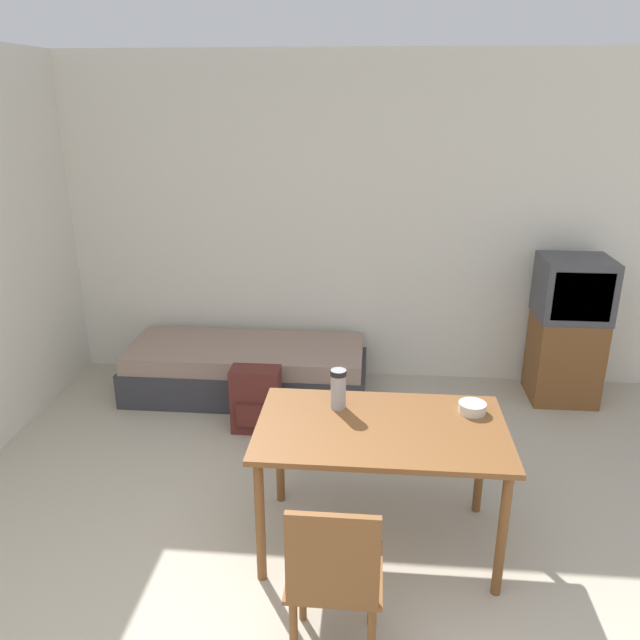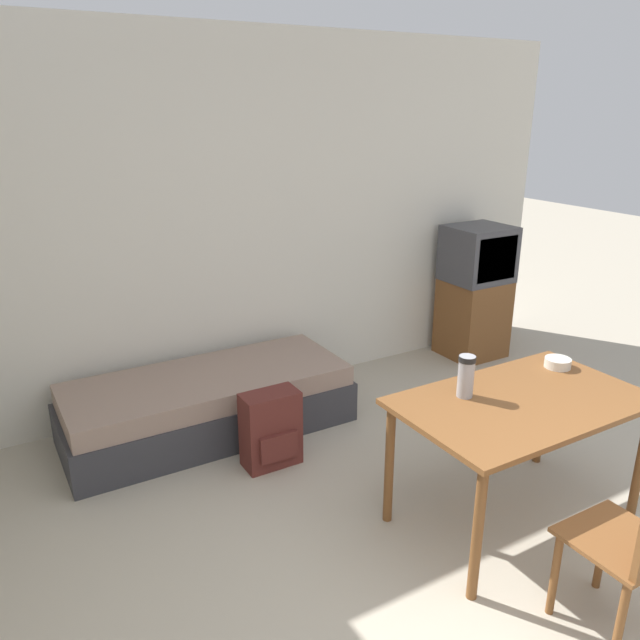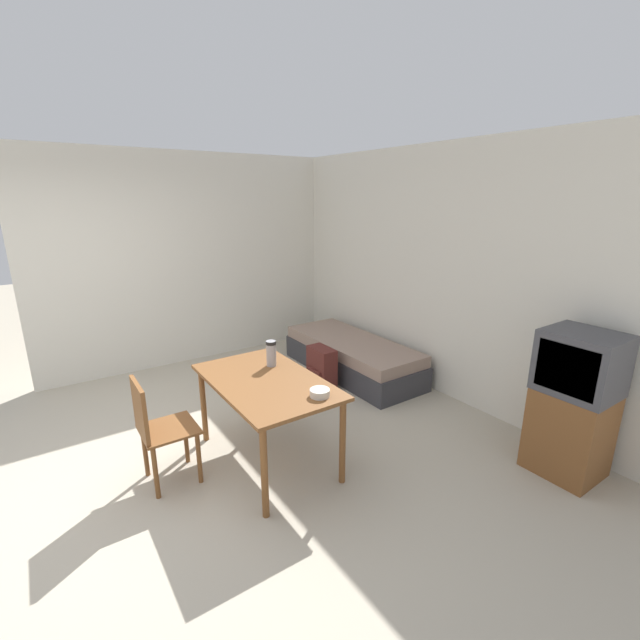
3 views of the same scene
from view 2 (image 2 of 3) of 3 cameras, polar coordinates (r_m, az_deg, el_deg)
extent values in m
cube|color=silver|center=(4.76, -5.32, 9.06)|extent=(5.51, 0.06, 2.70)
cube|color=#333338|center=(4.46, -10.09, -8.31)|extent=(1.96, 0.78, 0.29)
cube|color=gray|center=(4.37, -10.25, -5.83)|extent=(1.90, 0.76, 0.14)
cube|color=brown|center=(5.80, 13.77, 0.21)|extent=(0.51, 0.48, 0.70)
cube|color=#424247|center=(5.64, 14.24, 5.90)|extent=(0.53, 0.47, 0.48)
cube|color=black|center=(5.48, 15.90, 5.38)|extent=(0.43, 0.01, 0.38)
cube|color=brown|center=(3.43, 18.04, -7.13)|extent=(1.31, 0.79, 0.03)
cylinder|color=brown|center=(3.05, 14.19, -18.48)|extent=(0.05, 0.05, 0.70)
cylinder|color=brown|center=(3.86, 27.25, -11.47)|extent=(0.05, 0.05, 0.70)
cylinder|color=brown|center=(3.45, 6.36, -12.97)|extent=(0.05, 0.05, 0.70)
cylinder|color=brown|center=(4.19, 19.68, -7.92)|extent=(0.05, 0.05, 0.70)
cube|color=brown|center=(3.06, 25.65, -17.72)|extent=(0.40, 0.40, 0.02)
cylinder|color=brown|center=(3.37, 24.40, -18.52)|extent=(0.04, 0.04, 0.43)
cylinder|color=brown|center=(3.16, 20.67, -20.88)|extent=(0.04, 0.04, 0.43)
cylinder|color=brown|center=(3.03, 25.75, -23.73)|extent=(0.04, 0.04, 0.43)
cylinder|color=#99999E|center=(3.33, 13.19, -5.04)|extent=(0.08, 0.08, 0.23)
cylinder|color=black|center=(3.29, 13.32, -3.47)|extent=(0.09, 0.09, 0.03)
cylinder|color=beige|center=(3.87, 20.91, -3.68)|extent=(0.15, 0.15, 0.05)
cube|color=#56231E|center=(3.99, -4.53, -9.89)|extent=(0.36, 0.19, 0.50)
cube|color=#56231E|center=(3.94, -3.78, -11.53)|extent=(0.25, 0.03, 0.17)
camera|label=1|loc=(2.48, 82.74, 6.72)|focal=35.00mm
camera|label=3|loc=(5.27, 55.19, 10.93)|focal=24.00mm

